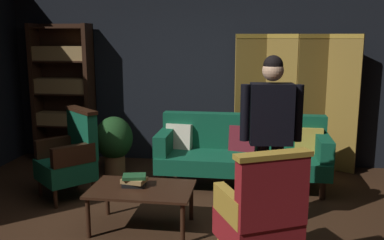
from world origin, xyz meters
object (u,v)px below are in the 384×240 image
Objects in this scene: folding_screen at (295,101)px; coffee_table at (142,192)px; bookshelf at (63,90)px; book_tan_leather at (134,180)px; book_green_cloth at (134,177)px; armchair_gilt_accent at (261,214)px; potted_plant at (114,141)px; book_black_cloth at (134,184)px; armchair_wing_left at (70,156)px; standing_figure at (271,127)px; velvet_couch at (242,150)px.

coffee_table is (-1.64, -2.22, -0.61)m from folding_screen.
bookshelf reaches higher than book_tan_leather.
armchair_gilt_accent is at bearing -28.97° from book_green_cloth.
coffee_table is 1.25× the size of potted_plant.
book_black_cloth is (-0.08, 0.05, 0.06)m from coffee_table.
bookshelf reaches higher than book_green_cloth.
folding_screen reaches higher than armchair_wing_left.
standing_figure is 2.12× the size of potted_plant.
book_black_cloth is at bearing -173.46° from standing_figure.
bookshelf is at bearing 148.55° from potted_plant.
folding_screen is 2.94m from armchair_gilt_accent.
potted_plant is (-1.95, 2.24, -0.03)m from armchair_gilt_accent.
folding_screen is 1.83× the size of armchair_gilt_accent.
potted_plant is (-0.81, 1.61, 0.09)m from coffee_table.
book_black_cloth is (-1.02, -1.41, -0.01)m from velvet_couch.
armchair_wing_left is 4.63× the size of book_green_cloth.
coffee_table is 1.40m from standing_figure.
bookshelf is 2.80m from book_black_cloth.
book_green_cloth is (-1.72, -2.17, -0.47)m from folding_screen.
book_black_cloth is 0.99× the size of book_tan_leather.
book_tan_leather is at bearing -128.38° from folding_screen.
bookshelf is 1.20× the size of standing_figure.
velvet_couch is 2.04× the size of armchair_gilt_accent.
folding_screen is at bearing 47.33° from velvet_couch.
armchair_gilt_accent is 1.30× the size of potted_plant.
book_green_cloth is (0.00, -0.00, 0.08)m from book_black_cloth.
book_black_cloth reaches higher than coffee_table.
folding_screen is at bearing 29.02° from armchair_wing_left.
armchair_gilt_accent is at bearing -84.23° from velvet_couch.
armchair_gilt_accent is 2.58m from armchair_wing_left.
folding_screen reaches higher than velvet_couch.
armchair_gilt_accent is (0.21, -2.09, 0.04)m from velvet_couch.
velvet_couch is 1.75m from potted_plant.
book_black_cloth is (1.68, -2.15, -0.64)m from bookshelf.
armchair_wing_left is 0.61× the size of standing_figure.
velvet_couch is 2.12× the size of coffee_table.
coffee_table is at bearing -28.26° from book_green_cloth.
potted_plant is at bearing 131.06° from armchair_gilt_accent.
standing_figure reaches higher than book_green_cloth.
book_black_cloth is (0.72, -1.56, -0.02)m from potted_plant.
book_green_cloth is at bearing -35.26° from armchair_wing_left.
folding_screen reaches higher than standing_figure.
armchair_gilt_accent reaches higher than book_tan_leather.
potted_plant is at bearing 114.90° from book_green_cloth.
folding_screen is 3.11m from armchair_wing_left.
folding_screen reaches higher than book_black_cloth.
coffee_table is (-0.93, -1.45, -0.08)m from velvet_couch.
folding_screen is 2.81m from book_green_cloth.
book_tan_leather is (-0.08, 0.05, 0.10)m from coffee_table.
folding_screen is 8.46× the size of book_green_cloth.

